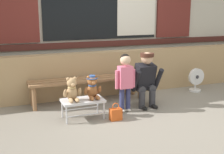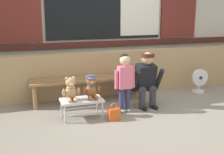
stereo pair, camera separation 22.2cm
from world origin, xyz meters
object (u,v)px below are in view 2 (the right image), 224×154
object	(u,v)px
wooden_bench_long	(89,82)
teddy_bear_with_hat	(91,87)
floor_fan	(199,81)
small_display_bench	(82,101)
teddy_bear_plain	(71,90)
adult_crouching	(146,79)
handbag_on_ground	(114,114)
child_standing	(125,76)

from	to	relation	value
wooden_bench_long	teddy_bear_with_hat	size ratio (longest dim) A/B	5.78
teddy_bear_with_hat	floor_fan	bearing A→B (deg)	14.48
small_display_bench	teddy_bear_plain	size ratio (longest dim) A/B	1.76
teddy_bear_plain	adult_crouching	distance (m)	1.34
teddy_bear_plain	adult_crouching	size ratio (longest dim) A/B	0.38
small_display_bench	adult_crouching	xyz separation A→B (m)	(1.17, 0.17, 0.21)
wooden_bench_long	handbag_on_ground	size ratio (longest dim) A/B	7.72
handbag_on_ground	teddy_bear_with_hat	bearing A→B (deg)	136.55
teddy_bear_with_hat	handbag_on_ground	distance (m)	0.54
teddy_bear_with_hat	teddy_bear_plain	bearing A→B (deg)	-179.87
floor_fan	handbag_on_ground	bearing A→B (deg)	-157.43
wooden_bench_long	handbag_on_ground	distance (m)	1.06
teddy_bear_with_hat	adult_crouching	bearing A→B (deg)	9.46
wooden_bench_long	floor_fan	distance (m)	2.26
wooden_bench_long	teddy_bear_with_hat	distance (m)	0.78
adult_crouching	floor_fan	size ratio (longest dim) A/B	1.98
teddy_bear_plain	teddy_bear_with_hat	world-z (taller)	same
small_display_bench	handbag_on_ground	world-z (taller)	small_display_bench
teddy_bear_plain	teddy_bear_with_hat	size ratio (longest dim) A/B	1.00
handbag_on_ground	floor_fan	distance (m)	2.31
teddy_bear_with_hat	adult_crouching	size ratio (longest dim) A/B	0.38
wooden_bench_long	handbag_on_ground	bearing A→B (deg)	-83.36
teddy_bear_plain	child_standing	world-z (taller)	child_standing
child_standing	adult_crouching	world-z (taller)	child_standing
small_display_bench	handbag_on_ground	bearing A→B (deg)	-30.82
small_display_bench	teddy_bear_with_hat	world-z (taller)	teddy_bear_with_hat
wooden_bench_long	teddy_bear_plain	bearing A→B (deg)	-122.35
adult_crouching	child_standing	bearing A→B (deg)	-164.14
small_display_bench	adult_crouching	world-z (taller)	adult_crouching
adult_crouching	floor_fan	world-z (taller)	adult_crouching
wooden_bench_long	adult_crouching	distance (m)	1.04
child_standing	handbag_on_ground	distance (m)	0.65
adult_crouching	handbag_on_ground	bearing A→B (deg)	-149.46
adult_crouching	handbag_on_ground	distance (m)	0.93
teddy_bear_plain	handbag_on_ground	size ratio (longest dim) A/B	1.34
teddy_bear_plain	floor_fan	bearing A→B (deg)	12.85
child_standing	adult_crouching	bearing A→B (deg)	15.86
teddy_bear_plain	child_standing	size ratio (longest dim) A/B	0.38
handbag_on_ground	wooden_bench_long	bearing A→B (deg)	96.64
small_display_bench	teddy_bear_plain	distance (m)	0.25
teddy_bear_plain	teddy_bear_with_hat	distance (m)	0.32
teddy_bear_plain	handbag_on_ground	bearing A→B (deg)	-23.72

